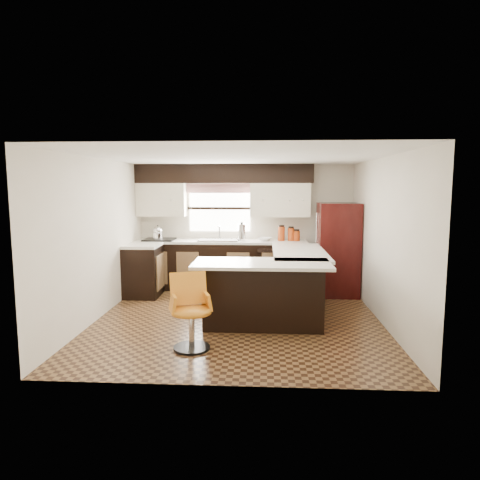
# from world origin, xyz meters

# --- Properties ---
(floor) EXTENTS (4.40, 4.40, 0.00)m
(floor) POSITION_xyz_m (0.00, 0.00, 0.00)
(floor) COLOR #49301A
(floor) RESTS_ON ground
(ceiling) EXTENTS (4.40, 4.40, 0.00)m
(ceiling) POSITION_xyz_m (0.00, 0.00, 2.40)
(ceiling) COLOR silver
(ceiling) RESTS_ON wall_back
(wall_back) EXTENTS (4.40, 0.00, 4.40)m
(wall_back) POSITION_xyz_m (0.00, 2.20, 1.20)
(wall_back) COLOR beige
(wall_back) RESTS_ON floor
(wall_front) EXTENTS (4.40, 0.00, 4.40)m
(wall_front) POSITION_xyz_m (0.00, -2.20, 1.20)
(wall_front) COLOR beige
(wall_front) RESTS_ON floor
(wall_left) EXTENTS (0.00, 4.40, 4.40)m
(wall_left) POSITION_xyz_m (-2.10, 0.00, 1.20)
(wall_left) COLOR beige
(wall_left) RESTS_ON floor
(wall_right) EXTENTS (0.00, 4.40, 4.40)m
(wall_right) POSITION_xyz_m (2.10, 0.00, 1.20)
(wall_right) COLOR beige
(wall_right) RESTS_ON floor
(base_cab_back) EXTENTS (3.30, 0.60, 0.90)m
(base_cab_back) POSITION_xyz_m (-0.45, 1.90, 0.45)
(base_cab_back) COLOR black
(base_cab_back) RESTS_ON floor
(base_cab_left) EXTENTS (0.60, 0.70, 0.90)m
(base_cab_left) POSITION_xyz_m (-1.80, 1.25, 0.45)
(base_cab_left) COLOR black
(base_cab_left) RESTS_ON floor
(counter_back) EXTENTS (3.30, 0.60, 0.04)m
(counter_back) POSITION_xyz_m (-0.45, 1.90, 0.92)
(counter_back) COLOR silver
(counter_back) RESTS_ON base_cab_back
(counter_left) EXTENTS (0.60, 0.70, 0.04)m
(counter_left) POSITION_xyz_m (-1.80, 1.25, 0.92)
(counter_left) COLOR silver
(counter_left) RESTS_ON base_cab_left
(soffit) EXTENTS (3.40, 0.35, 0.36)m
(soffit) POSITION_xyz_m (-0.40, 2.03, 2.22)
(soffit) COLOR black
(soffit) RESTS_ON wall_back
(upper_cab_left) EXTENTS (0.94, 0.35, 0.64)m
(upper_cab_left) POSITION_xyz_m (-1.62, 2.03, 1.72)
(upper_cab_left) COLOR beige
(upper_cab_left) RESTS_ON wall_back
(upper_cab_right) EXTENTS (1.14, 0.35, 0.64)m
(upper_cab_right) POSITION_xyz_m (0.68, 2.03, 1.72)
(upper_cab_right) COLOR beige
(upper_cab_right) RESTS_ON wall_back
(window_pane) EXTENTS (1.20, 0.02, 0.90)m
(window_pane) POSITION_xyz_m (-0.50, 2.18, 1.55)
(window_pane) COLOR white
(window_pane) RESTS_ON wall_back
(valance) EXTENTS (1.30, 0.06, 0.18)m
(valance) POSITION_xyz_m (-0.50, 2.14, 1.94)
(valance) COLOR #D19B93
(valance) RESTS_ON wall_back
(sink) EXTENTS (0.75, 0.45, 0.03)m
(sink) POSITION_xyz_m (-0.50, 1.88, 0.96)
(sink) COLOR #B2B2B7
(sink) RESTS_ON counter_back
(dishwasher) EXTENTS (0.58, 0.03, 0.78)m
(dishwasher) POSITION_xyz_m (0.55, 1.61, 0.43)
(dishwasher) COLOR black
(dishwasher) RESTS_ON floor
(cooktop) EXTENTS (0.58, 0.50, 0.02)m
(cooktop) POSITION_xyz_m (-1.65, 1.88, 0.96)
(cooktop) COLOR black
(cooktop) RESTS_ON counter_back
(peninsula_long) EXTENTS (0.60, 1.95, 0.90)m
(peninsula_long) POSITION_xyz_m (0.90, 0.62, 0.45)
(peninsula_long) COLOR black
(peninsula_long) RESTS_ON floor
(peninsula_return) EXTENTS (1.65, 0.60, 0.90)m
(peninsula_return) POSITION_xyz_m (0.38, -0.35, 0.45)
(peninsula_return) COLOR black
(peninsula_return) RESTS_ON floor
(counter_pen_long) EXTENTS (0.84, 1.95, 0.04)m
(counter_pen_long) POSITION_xyz_m (0.95, 0.62, 0.92)
(counter_pen_long) COLOR silver
(counter_pen_long) RESTS_ON peninsula_long
(counter_pen_return) EXTENTS (1.89, 0.84, 0.04)m
(counter_pen_return) POSITION_xyz_m (0.35, -0.44, 0.92)
(counter_pen_return) COLOR silver
(counter_pen_return) RESTS_ON peninsula_return
(refrigerator) EXTENTS (0.72, 0.69, 1.68)m
(refrigerator) POSITION_xyz_m (1.72, 1.54, 0.84)
(refrigerator) COLOR black
(refrigerator) RESTS_ON floor
(bar_chair) EXTENTS (0.63, 0.63, 0.92)m
(bar_chair) POSITION_xyz_m (-0.49, -1.25, 0.46)
(bar_chair) COLOR orange
(bar_chair) RESTS_ON floor
(kettle) EXTENTS (0.20, 0.20, 0.27)m
(kettle) POSITION_xyz_m (-1.68, 1.88, 1.10)
(kettle) COLOR silver
(kettle) RESTS_ON cooktop
(percolator) EXTENTS (0.15, 0.15, 0.32)m
(percolator) POSITION_xyz_m (-0.05, 1.90, 1.11)
(percolator) COLOR silver
(percolator) RESTS_ON counter_back
(mixing_bowl) EXTENTS (0.33, 0.33, 0.06)m
(mixing_bowl) POSITION_xyz_m (0.39, 1.90, 0.98)
(mixing_bowl) COLOR white
(mixing_bowl) RESTS_ON counter_back
(canister_large) EXTENTS (0.13, 0.13, 0.27)m
(canister_large) POSITION_xyz_m (0.71, 1.92, 1.08)
(canister_large) COLOR #9E3710
(canister_large) RESTS_ON counter_back
(canister_med) EXTENTS (0.12, 0.12, 0.24)m
(canister_med) POSITION_xyz_m (0.89, 1.92, 1.07)
(canister_med) COLOR #9E3710
(canister_med) RESTS_ON counter_back
(canister_small) EXTENTS (0.13, 0.13, 0.19)m
(canister_small) POSITION_xyz_m (1.00, 1.92, 1.04)
(canister_small) COLOR #9E3710
(canister_small) RESTS_ON counter_back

